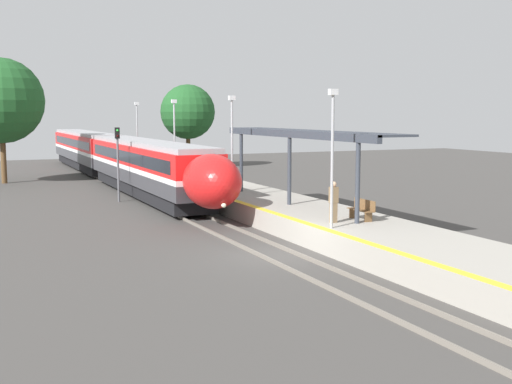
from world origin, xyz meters
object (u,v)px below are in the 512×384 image
(railway_signal, at_px, (118,157))
(lamppost_farthest, at_px, (137,131))
(train, at_px, (114,156))
(lamppost_near, at_px, (332,150))
(lamppost_mid, at_px, (232,140))
(platform_bench, at_px, (362,209))
(person_waiting, at_px, (334,201))
(lamppost_far, at_px, (174,134))

(railway_signal, xyz_separation_m, lamppost_farthest, (4.53, 13.05, 1.29))
(train, distance_m, lamppost_farthest, 3.27)
(lamppost_near, height_order, lamppost_mid, same)
(platform_bench, xyz_separation_m, lamppost_mid, (-2.27, 9.31, 2.70))
(person_waiting, bearing_deg, lamppost_near, -124.90)
(train, distance_m, person_waiting, 29.33)
(person_waiting, height_order, lamppost_far, lamppost_far)
(railway_signal, height_order, lamppost_mid, lamppost_mid)
(lamppost_mid, xyz_separation_m, lamppost_far, (0.00, 10.49, 0.00))
(lamppost_near, xyz_separation_m, lamppost_mid, (0.00, 10.49, 0.00))
(train, relative_size, person_waiting, 28.14)
(platform_bench, distance_m, lamppost_farthest, 30.49)
(person_waiting, relative_size, lamppost_near, 0.32)
(platform_bench, distance_m, railway_signal, 18.58)
(lamppost_mid, xyz_separation_m, lamppost_farthest, (0.00, 20.98, 0.00))
(train, relative_size, lamppost_near, 8.89)
(lamppost_farthest, bearing_deg, person_waiting, -88.60)
(train, bearing_deg, lamppost_mid, -83.39)
(lamppost_mid, bearing_deg, lamppost_far, 90.00)
(person_waiting, distance_m, lamppost_far, 20.05)
(lamppost_far, bearing_deg, railway_signal, -150.51)
(platform_bench, xyz_separation_m, person_waiting, (-1.53, -0.11, 0.44))
(lamppost_mid, distance_m, lamppost_farthest, 20.98)
(train, relative_size, lamppost_farthest, 8.89)
(lamppost_farthest, bearing_deg, train, -151.75)
(train, height_order, lamppost_far, lamppost_far)
(train, distance_m, lamppost_near, 30.38)
(train, height_order, lamppost_mid, lamppost_mid)
(train, xyz_separation_m, railway_signal, (-2.24, -11.82, 0.68))
(railway_signal, relative_size, lamppost_far, 0.85)
(lamppost_mid, bearing_deg, person_waiting, -85.49)
(platform_bench, height_order, railway_signal, railway_signal)
(platform_bench, height_order, lamppost_farthest, lamppost_farthest)
(railway_signal, height_order, lamppost_farthest, lamppost_farthest)
(person_waiting, relative_size, lamppost_farthest, 0.32)
(lamppost_near, distance_m, lamppost_far, 20.98)
(lamppost_near, distance_m, lamppost_farthest, 31.46)
(person_waiting, height_order, lamppost_near, lamppost_near)
(railway_signal, bearing_deg, lamppost_farthest, 70.86)
(lamppost_mid, distance_m, lamppost_far, 10.49)
(lamppost_far, height_order, lamppost_farthest, same)
(person_waiting, bearing_deg, railway_signal, 106.90)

